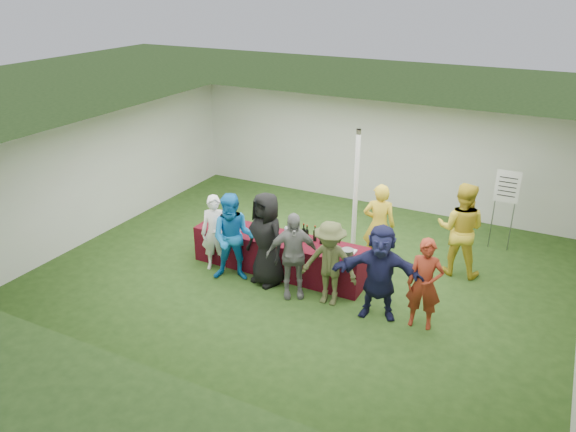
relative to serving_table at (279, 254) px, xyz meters
The scene contains 18 objects.
ground 0.72m from the serving_table, 37.80° to the left, with size 60.00×60.00×0.00m, color #284719.
tent 2.10m from the serving_table, 57.93° to the left, with size 10.00×10.00×10.00m.
serving_table is the anchor object (origin of this frame).
wine_bottles 0.83m from the serving_table, 13.23° to the left, with size 0.72×0.13×0.32m.
wine_glasses 0.75m from the serving_table, 154.20° to the right, with size 2.65×0.15×0.16m.
water_bottle 0.50m from the serving_table, 35.15° to the left, with size 0.07×0.07×0.23m.
bar_towel 1.53m from the serving_table, ahead, with size 0.25×0.18×0.03m, color white.
dump_bucket 1.62m from the serving_table, ahead, with size 0.23×0.23×0.18m, color slate.
wine_list_sign 4.99m from the serving_table, 38.99° to the left, with size 0.50×0.03×1.80m.
staff_pourer 2.10m from the serving_table, 34.25° to the left, with size 0.65×0.43×1.78m, color yellow.
staff_back 3.62m from the serving_table, 25.93° to the left, with size 0.94×0.73×1.92m, color gold.
customer_0 1.35m from the serving_table, 158.07° to the right, with size 0.58×0.38×1.58m, color white.
customer_1 1.07m from the serving_table, 132.82° to the right, with size 0.87×0.67×1.78m, color blue.
customer_2 0.76m from the serving_table, 89.51° to the right, with size 0.91×0.59×1.86m, color black.
customer_3 1.09m from the serving_table, 47.37° to the right, with size 0.98×0.41×1.67m, color slate.
customer_4 1.58m from the serving_table, 25.47° to the right, with size 1.04×0.60×1.61m, color #4A4E2A.
customer_5 2.44m from the serving_table, 15.71° to the right, with size 1.61×0.51×1.74m, color #191B42.
customer_6 3.17m from the serving_table, 11.15° to the right, with size 0.59×0.39×1.63m, color maroon.
Camera 1 is at (4.27, -9.26, 5.57)m, focal length 35.00 mm.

